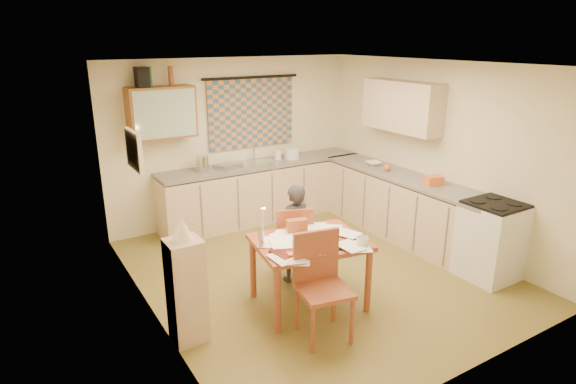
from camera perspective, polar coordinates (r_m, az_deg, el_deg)
floor at (r=6.10m, az=3.24°, el=-9.39°), size 4.00×4.50×0.02m
ceiling at (r=5.42m, az=3.72°, el=14.99°), size 4.00×4.50×0.02m
wall_back at (r=7.54m, az=-6.45°, el=6.08°), size 4.00×0.02×2.50m
wall_front at (r=4.10m, az=21.92°, el=-5.47°), size 4.00×0.02×2.50m
wall_left at (r=4.82m, az=-16.56°, el=-1.43°), size 0.02×4.50×2.50m
wall_right at (r=6.95m, az=17.24°, el=4.36°), size 0.02×4.50×2.50m
window_blind at (r=7.56m, az=-4.35°, el=9.26°), size 1.45×0.03×1.05m
curtain_rod at (r=7.48m, az=-4.38°, el=13.41°), size 1.60×0.04×0.04m
wall_cabinet at (r=6.87m, az=-14.76°, el=9.11°), size 0.90×0.34×0.70m
wall_cabinet_glass at (r=6.71m, az=-14.32°, el=8.95°), size 0.84×0.02×0.64m
upper_cabinet_right at (r=7.08m, az=13.36°, el=9.88°), size 0.34×1.30×0.70m
framed_print at (r=5.08m, az=-17.80°, el=4.73°), size 0.04×0.50×0.40m
print_canvas at (r=5.09m, az=-17.53°, el=4.77°), size 0.01×0.42×0.32m
counter_back at (r=7.62m, az=-2.99°, el=0.08°), size 3.30×0.62×0.92m
counter_right at (r=7.10m, az=13.56°, el=-1.76°), size 0.62×2.95×0.92m
stove at (r=6.24m, az=22.89°, el=-5.30°), size 0.61×0.61×0.95m
sink at (r=7.46m, az=-3.61°, el=3.11°), size 0.65×0.58×0.10m
tap at (r=7.59m, az=-4.06°, el=4.75°), size 0.03×0.03×0.28m
dish_rack at (r=7.23m, az=-7.12°, el=3.10°), size 0.43×0.40×0.06m
kettle at (r=7.06m, az=-10.12°, el=3.34°), size 0.19×0.19×0.24m
mixing_bowl at (r=7.73m, az=0.43°, el=4.59°), size 0.32×0.32×0.16m
soap_bottle at (r=7.65m, az=-1.29°, el=4.61°), size 0.12×0.12×0.21m
bowl at (r=7.44m, az=10.10°, el=3.36°), size 0.32×0.32×0.06m
orange_bag at (r=6.62m, az=16.90°, el=1.33°), size 0.26×0.22×0.12m
fruit_orange at (r=7.15m, az=11.67°, el=2.85°), size 0.10×0.10×0.10m
speaker at (r=6.76m, az=-16.93°, el=12.90°), size 0.16×0.20×0.26m
bottle_green at (r=6.78m, az=-16.14°, el=12.99°), size 0.07×0.07×0.26m
bottle_brown at (r=6.87m, az=-13.73°, el=13.23°), size 0.08×0.08×0.26m
dining_table at (r=5.24m, az=2.51°, el=-9.44°), size 1.26×1.03×0.75m
chair_far at (r=5.78m, az=0.51°, el=-7.61°), size 0.55×0.55×0.94m
chair_near at (r=4.76m, az=4.17°, el=-13.36°), size 0.55×0.55×1.03m
person at (r=5.65m, az=0.77°, el=-4.89°), size 0.47×0.34×1.19m
shelf_stand at (r=4.69m, az=-11.93°, el=-11.43°), size 0.32×0.30×1.04m
lampshade at (r=4.42m, az=-12.45°, el=-4.31°), size 0.20×0.20×0.22m
letter_rack at (r=5.22m, az=1.04°, el=-4.09°), size 0.24×0.15×0.16m
mug at (r=4.97m, az=8.82°, el=-5.83°), size 0.16×0.16×0.10m
magazine at (r=4.70m, az=-1.41°, el=-7.58°), size 0.26×0.31×0.03m
book at (r=4.82m, az=-1.27°, el=-6.95°), size 0.28×0.32×0.02m
orange_box at (r=4.70m, az=0.63°, el=-7.45°), size 0.13×0.10×0.04m
eyeglasses at (r=4.87m, az=5.59°, el=-6.77°), size 0.14×0.09×0.02m
candle_holder at (r=4.90m, az=-3.18°, el=-5.52°), size 0.08×0.08×0.18m
candle at (r=4.86m, az=-3.05°, el=-3.15°), size 0.03×0.03×0.22m
candle_flame at (r=4.78m, az=-2.80°, el=-1.94°), size 0.02×0.02×0.02m
papers at (r=5.01m, az=2.31°, el=-5.89°), size 1.15×1.01×0.03m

